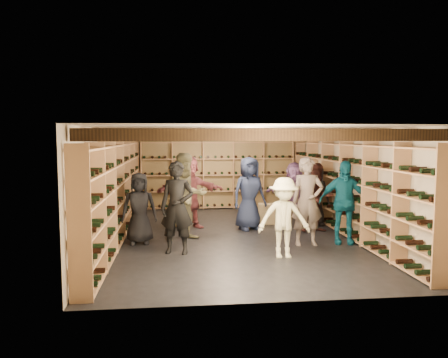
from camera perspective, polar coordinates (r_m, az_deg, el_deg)
ground at (r=9.94m, az=1.35°, el=-7.43°), size 8.00×8.00×0.00m
walls at (r=9.74m, az=1.37°, el=-0.54°), size 5.52×8.02×2.40m
ceiling at (r=9.69m, az=1.39°, el=6.54°), size 5.50×8.00×0.01m
ceiling_joists at (r=9.69m, az=1.38°, el=5.71°), size 5.40×7.12×0.18m
wine_rack_left at (r=9.76m, az=-13.77°, el=-1.42°), size 0.32×7.50×2.15m
wine_rack_right at (r=10.41m, az=15.54°, el=-1.04°), size 0.32×7.50×2.15m
wine_rack_back at (r=13.54m, az=-0.77°, el=0.65°), size 4.70×0.30×2.15m
crate_stack_left at (r=11.07m, az=-5.88°, el=-4.32°), size 0.54×0.40×0.68m
crate_stack_right at (r=11.32m, az=5.79°, el=-4.53°), size 0.56×0.43×0.51m
crate_loose at (r=12.48m, az=5.81°, el=-4.38°), size 0.58×0.48×0.17m
person_0 at (r=9.28m, az=-11.01°, el=-3.77°), size 0.75×0.50×1.49m
person_1 at (r=8.37m, az=-6.16°, el=-3.73°), size 0.73×0.57×1.78m
person_2 at (r=9.44m, az=-4.89°, el=-2.32°), size 1.12×1.02×1.89m
person_3 at (r=8.14m, az=7.83°, el=-5.04°), size 0.98×0.59×1.49m
person_4 at (r=9.45m, az=15.35°, el=-2.94°), size 1.08×0.62×1.74m
person_5 at (r=10.63m, az=-4.61°, el=-1.68°), size 1.75×0.99×1.80m
person_6 at (r=10.49m, az=3.31°, el=-1.88°), size 0.99×0.81×1.75m
person_7 at (r=9.12m, az=10.85°, el=-2.89°), size 0.67×0.45×1.82m
person_8 at (r=10.42m, az=12.11°, el=-2.41°), size 0.89×0.76×1.62m
person_11 at (r=11.40m, az=9.16°, el=-1.77°), size 1.53×0.69×1.59m
person_12 at (r=11.23m, az=11.80°, el=-2.02°), size 0.82×0.59×1.55m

